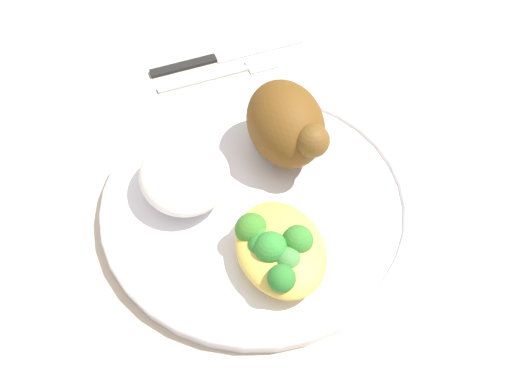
# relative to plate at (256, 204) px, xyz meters

# --- Properties ---
(ground_plane) EXTENTS (2.00, 2.00, 0.00)m
(ground_plane) POSITION_rel_plate_xyz_m (0.00, 0.00, -0.01)
(ground_plane) COLOR beige
(plate) EXTENTS (0.30, 0.30, 0.02)m
(plate) POSITION_rel_plate_xyz_m (0.00, 0.00, 0.00)
(plate) COLOR white
(plate) RESTS_ON ground_plane
(roasted_chicken) EXTENTS (0.11, 0.07, 0.07)m
(roasted_chicken) POSITION_rel_plate_xyz_m (-0.05, 0.05, 0.05)
(roasted_chicken) COLOR brown
(roasted_chicken) RESTS_ON plate
(rice_pile) EXTENTS (0.09, 0.09, 0.04)m
(rice_pile) POSITION_rel_plate_xyz_m (-0.03, -0.06, 0.03)
(rice_pile) COLOR white
(rice_pile) RESTS_ON plate
(mac_cheese_with_broccoli) EXTENTS (0.10, 0.08, 0.04)m
(mac_cheese_with_broccoli) POSITION_rel_plate_xyz_m (0.07, -0.00, 0.03)
(mac_cheese_with_broccoli) COLOR #E8C152
(mac_cheese_with_broccoli) RESTS_ON plate
(fork) EXTENTS (0.02, 0.14, 0.01)m
(fork) POSITION_rel_plate_xyz_m (-0.19, 0.03, -0.01)
(fork) COLOR #B2B2B7
(fork) RESTS_ON ground_plane
(knife) EXTENTS (0.02, 0.19, 0.01)m
(knife) POSITION_rel_plate_xyz_m (-0.22, 0.02, -0.01)
(knife) COLOR black
(knife) RESTS_ON ground_plane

